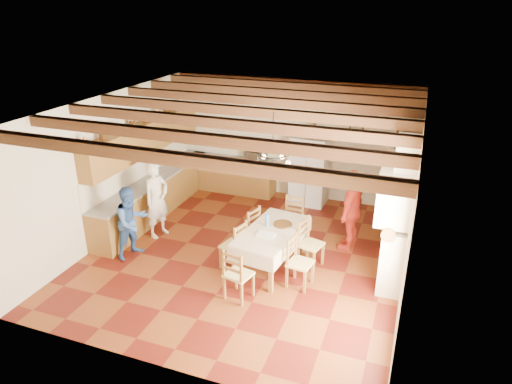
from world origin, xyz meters
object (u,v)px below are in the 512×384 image
chair_end_far (292,219)px  person_woman_blue (132,222)px  chair_left_near (233,245)px  person_woman_red (352,210)px  chair_right_far (311,244)px  chair_end_near (239,273)px  hutch (402,181)px  dining_table (272,234)px  chair_right_near (300,262)px  microwave (255,156)px  refrigerator (310,170)px  chair_left_far (247,228)px  person_man (157,200)px

chair_end_far → person_woman_blue: size_ratio=0.66×
chair_left_near → person_woman_red: person_woman_red is taller
chair_right_far → chair_end_far: size_ratio=1.00×
chair_end_near → chair_end_far: (0.28, 2.26, 0.00)m
hutch → dining_table: bearing=-129.3°
chair_right_near → chair_end_near: (-0.89, -0.70, 0.00)m
chair_right_far → person_woman_blue: (-3.39, -0.81, 0.25)m
microwave → chair_right_near: bearing=-45.9°
hutch → chair_right_far: size_ratio=2.26×
refrigerator → chair_left_far: 2.81m
chair_right_far → chair_end_far: bearing=51.3°
person_woman_blue → microwave: 3.94m
dining_table → person_woman_red: (1.28, 1.20, 0.16)m
person_man → person_woman_red: bearing=-62.9°
person_man → chair_left_near: bearing=-92.5°
dining_table → chair_right_near: bearing=-33.5°
person_woman_blue → microwave: (1.20, 3.74, 0.31)m
chair_right_far → chair_end_near: same height
refrigerator → person_woman_red: size_ratio=1.01×
hutch → person_woman_red: bearing=-121.9°
chair_end_far → refrigerator: bearing=96.5°
dining_table → person_man: 2.70m
refrigerator → chair_right_near: 3.69m
hutch → microwave: 3.69m
chair_left_near → person_woman_red: 2.47m
hutch → microwave: size_ratio=4.35×
dining_table → person_man: size_ratio=1.11×
chair_end_far → person_woman_blue: bearing=-146.4°
chair_left_far → chair_end_near: same height
hutch → dining_table: size_ratio=1.17×
person_woman_red → refrigerator: bearing=-135.1°
chair_left_far → chair_right_far: same height
chair_end_near → microwave: bearing=-59.7°
chair_right_far → chair_end_far: (-0.62, 0.86, 0.00)m
chair_end_far → person_man: person_man is taller
refrigerator → person_woman_red: 2.36m
hutch → person_woman_red: 1.62m
refrigerator → chair_end_near: (-0.15, -4.29, -0.38)m
chair_right_far → chair_end_near: bearing=162.4°
chair_left_far → microwave: 2.94m
chair_left_near → chair_end_near: (0.46, -0.87, 0.00)m
person_woman_blue → dining_table: bearing=-58.2°
chair_left_near → chair_end_far: bearing=165.2°
refrigerator → chair_end_near: 4.31m
chair_right_near → chair_left_near: bearing=91.1°
person_woman_blue → person_woman_red: bearing=-45.9°
refrigerator → chair_left_near: size_ratio=1.79×
dining_table → person_man: person_man is taller
chair_right_near → chair_end_near: same height
dining_table → chair_end_near: (-0.21, -1.15, -0.21)m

